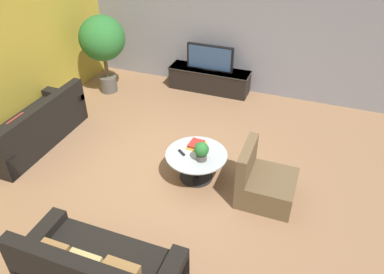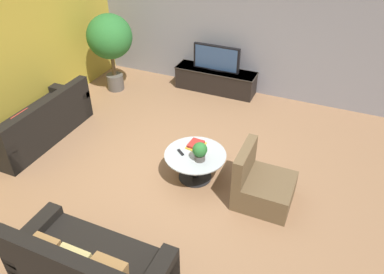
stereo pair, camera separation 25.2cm
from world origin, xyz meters
name	(u,v)px [view 1 (the left image)]	position (x,y,z in m)	size (l,w,h in m)	color
ground_plane	(175,173)	(0.00, 0.00, 0.00)	(24.00, 24.00, 0.00)	#8C6647
back_wall_stone	(234,21)	(0.00, 3.26, 1.50)	(7.40, 0.12, 3.00)	gray
media_console	(209,79)	(-0.40, 2.94, 0.26)	(1.79, 0.50, 0.50)	black
television	(210,58)	(-0.40, 2.94, 0.77)	(1.02, 0.13, 0.55)	black
coffee_table	(196,161)	(0.35, 0.04, 0.32)	(0.95, 0.95, 0.46)	black
couch_by_wall	(34,129)	(-2.65, -0.07, 0.28)	(0.84, 2.09, 0.84)	black
couch_near_entry	(99,272)	(-0.01, -2.18, 0.29)	(1.83, 0.84, 0.84)	black
armchair_wicker	(263,183)	(1.43, -0.05, 0.27)	(0.80, 0.76, 0.86)	brown
potted_palm_tall	(102,41)	(-2.47, 2.11, 1.16)	(0.94, 0.94, 1.68)	#514C47
potted_plant_tabletop	(201,151)	(0.47, -0.06, 0.62)	(0.22, 0.22, 0.30)	#514C47
book_stack	(196,145)	(0.28, 0.23, 0.49)	(0.26, 0.32, 0.07)	gold
remote_black	(182,153)	(0.13, -0.02, 0.47)	(0.04, 0.16, 0.02)	black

